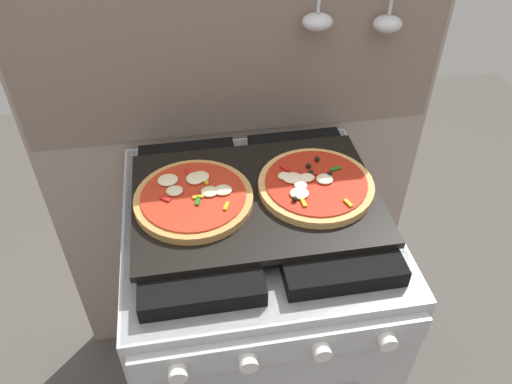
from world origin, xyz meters
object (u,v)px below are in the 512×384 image
(baking_tray, at_px, (256,198))
(pizza_left, at_px, (194,198))
(stove, at_px, (256,321))
(pizza_right, at_px, (315,184))

(baking_tray, xyz_separation_m, pizza_left, (-0.14, 0.00, 0.02))
(pizza_left, bearing_deg, baking_tray, -0.97)
(stove, relative_size, pizza_right, 3.50)
(stove, distance_m, baking_tray, 0.46)
(stove, height_order, baking_tray, baking_tray)
(baking_tray, relative_size, pizza_left, 2.10)
(pizza_left, xyz_separation_m, pizza_right, (0.27, 0.00, -0.00))
(pizza_right, bearing_deg, pizza_left, -179.64)
(stove, bearing_deg, pizza_right, 2.41)
(baking_tray, relative_size, pizza_right, 2.10)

